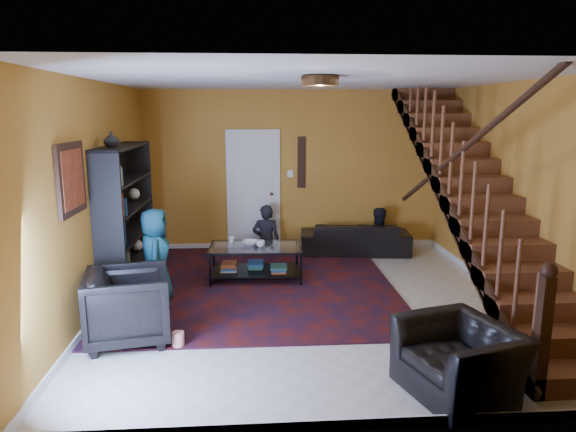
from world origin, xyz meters
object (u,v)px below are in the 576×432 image
object	(u,v)px
sofa	(355,238)
armchair_left	(129,306)
bookshelf	(127,223)
coffee_table	(256,260)
armchair_right	(459,359)

from	to	relation	value
sofa	armchair_left	distance (m)	4.53
bookshelf	sofa	bearing A→B (deg)	26.19
coffee_table	armchair_right	bearing A→B (deg)	-61.64
coffee_table	bookshelf	bearing A→B (deg)	-167.59
bookshelf	coffee_table	xyz separation A→B (m)	(1.72, 0.38, -0.67)
coffee_table	sofa	bearing A→B (deg)	37.28
sofa	armchair_right	bearing A→B (deg)	95.29
bookshelf	armchair_left	size ratio (longest dim) A/B	2.30
armchair_left	armchair_right	size ratio (longest dim) A/B	0.91
bookshelf	armchair_left	world-z (taller)	bookshelf
armchair_left	coffee_table	distance (m)	2.40
coffee_table	armchair_left	bearing A→B (deg)	-124.66
armchair_left	sofa	bearing A→B (deg)	-54.39
bookshelf	armchair_left	bearing A→B (deg)	-77.46
sofa	coffee_table	bearing A→B (deg)	42.49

